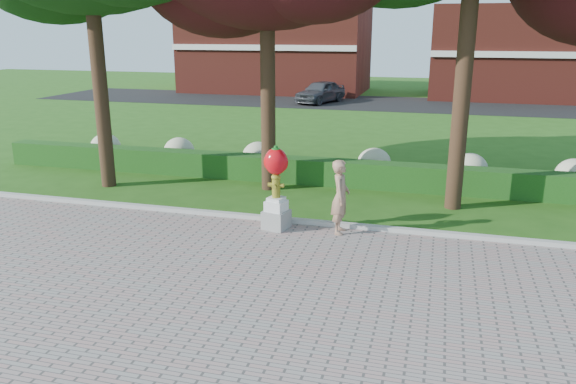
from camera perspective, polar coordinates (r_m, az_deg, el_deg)
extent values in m
plane|color=#255214|center=(11.51, -1.28, -8.25)|extent=(100.00, 100.00, 0.00)
cube|color=#ADADA5|center=(14.18, 2.18, -3.13)|extent=(40.00, 0.18, 0.15)
cube|color=#133F12|center=(17.84, 5.14, 1.97)|extent=(24.00, 0.70, 0.80)
ellipsoid|color=#B0AE87|center=(22.08, -18.03, 4.39)|extent=(1.10, 1.10, 0.99)
ellipsoid|color=#B0AE87|center=(20.60, -11.00, 4.09)|extent=(1.10, 1.10, 0.99)
ellipsoid|color=#B0AE87|center=(19.48, -3.04, 3.67)|extent=(1.10, 1.10, 0.99)
ellipsoid|color=#B0AE87|center=(18.63, 8.74, 2.93)|extent=(1.10, 1.10, 0.99)
ellipsoid|color=#B0AE87|center=(18.55, 17.98, 2.26)|extent=(1.10, 1.10, 0.99)
ellipsoid|color=#B0AE87|center=(18.94, 27.05, 1.54)|extent=(1.10, 1.10, 0.99)
cube|color=black|center=(38.45, 10.86, 8.80)|extent=(50.00, 8.00, 0.02)
cube|color=maroon|center=(45.94, -1.15, 14.60)|extent=(14.00, 8.00, 7.00)
cube|color=maroon|center=(44.35, 22.39, 12.99)|extent=(12.00, 8.00, 6.40)
cylinder|color=black|center=(18.12, -18.62, 10.92)|extent=(0.44, 0.44, 6.72)
cylinder|color=black|center=(16.89, -2.05, 10.46)|extent=(0.44, 0.44, 6.16)
cylinder|color=black|center=(15.58, 17.43, 11.34)|extent=(0.44, 0.44, 7.28)
cube|color=gray|center=(13.82, -1.20, -2.80)|extent=(0.68, 0.68, 0.45)
cube|color=silver|center=(13.71, -1.21, -1.40)|extent=(0.54, 0.54, 0.25)
cube|color=silver|center=(13.66, -1.21, -0.72)|extent=(0.44, 0.44, 0.09)
cylinder|color=olive|center=(13.58, -1.22, 0.49)|extent=(0.20, 0.20, 0.51)
ellipsoid|color=olive|center=(13.51, -1.23, 1.52)|extent=(0.24, 0.24, 0.16)
cylinder|color=olive|center=(13.60, -1.81, 0.75)|extent=(0.11, 0.10, 0.10)
cylinder|color=olive|center=(13.52, -0.63, 0.67)|extent=(0.11, 0.10, 0.10)
cylinder|color=olive|center=(13.44, -1.39, 0.56)|extent=(0.11, 0.11, 0.11)
cylinder|color=olive|center=(13.49, -1.23, 1.82)|extent=(0.07, 0.07, 0.05)
ellipsoid|color=red|center=(13.42, -1.24, 3.13)|extent=(0.57, 0.51, 0.66)
ellipsoid|color=red|center=(13.47, -1.90, 3.10)|extent=(0.28, 0.28, 0.42)
ellipsoid|color=red|center=(13.38, -0.57, 3.01)|extent=(0.28, 0.28, 0.42)
cylinder|color=#16601B|center=(13.35, -1.24, 4.49)|extent=(0.09, 0.09, 0.11)
ellipsoid|color=#16601B|center=(13.36, -1.24, 4.38)|extent=(0.22, 0.22, 0.07)
imported|color=#A4785D|center=(13.38, 5.35, -0.49)|extent=(0.47, 0.68, 1.80)
imported|color=#404348|center=(38.25, 3.31, 10.15)|extent=(3.10, 4.66, 1.48)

